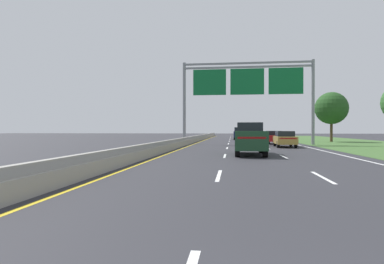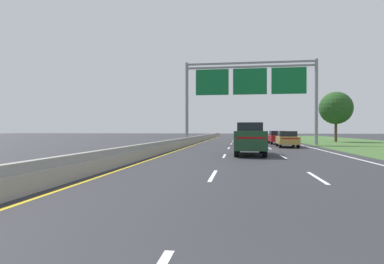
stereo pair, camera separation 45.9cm
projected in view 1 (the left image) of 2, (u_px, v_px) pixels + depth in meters
The scene contains 11 objects.
ground_plane at pixel (245, 145), 36.02m from camera, with size 220.00×220.00×0.00m, color #2B2B30.
lane_striping at pixel (245, 145), 35.56m from camera, with size 11.96×106.00×0.01m.
grass_verge_right at pixel (377, 146), 34.26m from camera, with size 14.00×110.00×0.02m, color #3D602D.
median_barrier_concrete at pixel (187, 141), 36.85m from camera, with size 0.60×110.00×0.85m.
overhead_sign_gantry at pixel (247, 85), 37.03m from camera, with size 15.06×0.42×9.64m.
pickup_truck_darkgreen at pixel (250, 139), 21.79m from camera, with size 2.08×5.43×2.20m.
car_blue_centre_lane_sedan at pixel (243, 136), 47.56m from camera, with size 1.92×4.44×1.57m.
car_red_right_lane_sedan at pixel (274, 137), 38.53m from camera, with size 1.90×4.43×1.57m.
car_gold_right_lane_sedan at pixel (285, 139), 31.38m from camera, with size 1.91×4.44×1.57m.
car_navy_centre_lane_suv at pixel (239, 133), 54.88m from camera, with size 1.97×4.73×2.11m.
roadside_tree_far at pixel (331, 108), 44.89m from camera, with size 4.50×4.50×6.97m.
Camera 1 is at (-1.34, -1.46, 1.70)m, focal length 30.06 mm.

